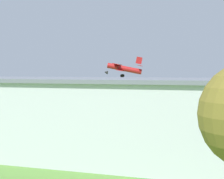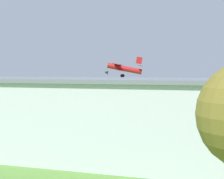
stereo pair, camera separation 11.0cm
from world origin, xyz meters
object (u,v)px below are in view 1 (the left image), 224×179
(biplane, at_px, (123,68))
(person_beside_truck, at_px, (27,120))
(hangar, at_px, (64,116))
(person_walking_on_apron, at_px, (39,120))
(person_watching_takeoff, at_px, (4,121))
(windsock, at_px, (101,82))

(biplane, height_order, person_beside_truck, biplane)
(biplane, bearing_deg, person_beside_truck, 58.90)
(hangar, height_order, person_walking_on_apron, hangar)
(biplane, distance_m, person_beside_truck, 21.91)
(person_watching_takeoff, bearing_deg, hangar, 140.08)
(person_walking_on_apron, bearing_deg, windsock, -93.27)
(biplane, relative_size, windsock, 1.14)
(person_walking_on_apron, distance_m, person_beside_truck, 2.09)
(person_walking_on_apron, xyz_separation_m, windsock, (-1.41, -24.75, 5.00))
(biplane, bearing_deg, windsock, -45.31)
(person_beside_truck, height_order, person_watching_takeoff, same)
(person_beside_truck, xyz_separation_m, person_watching_takeoff, (2.61, 2.12, 0.00))
(hangar, distance_m, person_walking_on_apron, 19.59)
(person_beside_truck, bearing_deg, biplane, -121.10)
(hangar, height_order, biplane, biplane)
(person_walking_on_apron, relative_size, person_beside_truck, 1.05)
(person_beside_truck, height_order, windsock, windsock)
(hangar, distance_m, windsock, 41.60)
(person_watching_takeoff, bearing_deg, person_beside_truck, -140.87)
(windsock, bearing_deg, person_beside_truck, 81.90)
(hangar, relative_size, biplane, 4.51)
(hangar, distance_m, biplane, 33.69)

